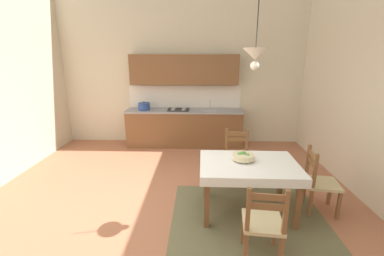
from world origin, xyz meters
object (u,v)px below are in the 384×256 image
(dining_chair_kitchen_side, at_px, (236,158))
(dining_chair_window_side, at_px, (319,182))
(pendant_lamp, at_px, (255,55))
(fruit_bowl, at_px, (243,156))
(dining_table, at_px, (248,172))
(kitchen_cabinetry, at_px, (184,111))
(dining_chair_camera_side, at_px, (263,224))

(dining_chair_kitchen_side, bearing_deg, dining_chair_window_side, -39.53)
(dining_chair_kitchen_side, bearing_deg, pendant_lamp, -88.95)
(fruit_bowl, bearing_deg, dining_chair_window_side, -1.26)
(pendant_lamp, bearing_deg, dining_chair_window_side, 4.08)
(dining_table, bearing_deg, kitchen_cabinetry, 110.38)
(kitchen_cabinetry, relative_size, pendant_lamp, 3.50)
(kitchen_cabinetry, xyz_separation_m, dining_chair_camera_side, (1.06, -3.74, -0.41))
(kitchen_cabinetry, height_order, dining_chair_kitchen_side, kitchen_cabinetry)
(kitchen_cabinetry, distance_m, dining_chair_camera_side, 3.91)
(dining_chair_window_side, distance_m, dining_chair_camera_side, 1.39)
(kitchen_cabinetry, relative_size, dining_table, 2.09)
(fruit_bowl, bearing_deg, dining_chair_kitchen_side, 87.49)
(dining_chair_window_side, relative_size, pendant_lamp, 1.16)
(pendant_lamp, bearing_deg, dining_chair_kitchen_side, 91.05)
(kitchen_cabinetry, distance_m, fruit_bowl, 2.95)
(dining_chair_kitchen_side, height_order, dining_chair_camera_side, same)
(dining_table, bearing_deg, fruit_bowl, 130.13)
(dining_table, xyz_separation_m, dining_chair_kitchen_side, (-0.03, 0.92, -0.18))
(kitchen_cabinetry, xyz_separation_m, dining_chair_window_side, (2.08, -2.80, -0.41))
(dining_table, xyz_separation_m, pendant_lamp, (-0.01, -0.02, 1.55))
(dining_chair_kitchen_side, bearing_deg, dining_chair_camera_side, -88.97)
(dining_table, distance_m, dining_chair_camera_side, 0.91)
(dining_chair_kitchen_side, relative_size, fruit_bowl, 3.10)
(dining_chair_camera_side, bearing_deg, fruit_bowl, 94.11)
(dining_chair_window_side, height_order, fruit_bowl, dining_chair_window_side)
(dining_chair_kitchen_side, bearing_deg, fruit_bowl, -92.51)
(dining_table, height_order, fruit_bowl, fruit_bowl)
(pendant_lamp, bearing_deg, kitchen_cabinetry, 110.03)
(dining_chair_window_side, relative_size, dining_chair_camera_side, 1.00)
(kitchen_cabinetry, height_order, dining_chair_window_side, kitchen_cabinetry)
(kitchen_cabinetry, distance_m, dining_chair_window_side, 3.51)
(dining_chair_window_side, bearing_deg, kitchen_cabinetry, 126.63)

